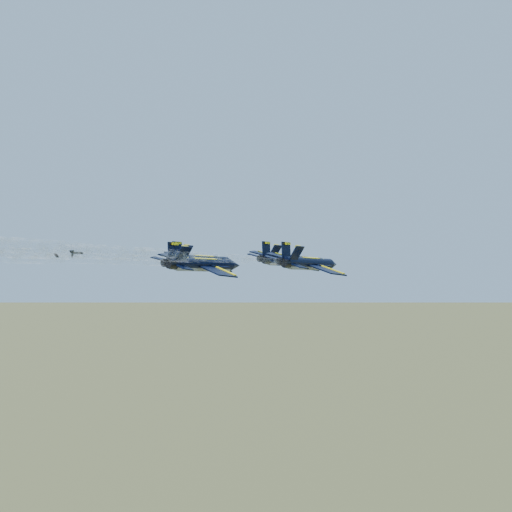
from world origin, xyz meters
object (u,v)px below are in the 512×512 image
(jet_right, at_px, (309,263))
(jet_slot, at_px, (204,264))
(jet_left, at_px, (203,261))
(jet_lead, at_px, (287,260))

(jet_right, distance_m, jet_slot, 18.27)
(jet_slot, bearing_deg, jet_left, 129.54)
(jet_left, bearing_deg, jet_lead, 46.25)
(jet_left, distance_m, jet_slot, 16.77)
(jet_lead, bearing_deg, jet_left, -133.75)
(jet_left, relative_size, jet_slot, 1.00)
(jet_lead, xyz_separation_m, jet_right, (8.32, -13.54, 0.00))
(jet_lead, bearing_deg, jet_right, -44.74)
(jet_lead, relative_size, jet_right, 1.00)
(jet_left, distance_m, jet_right, 22.76)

